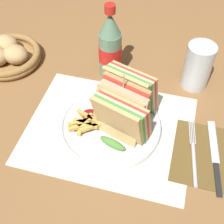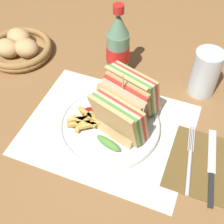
{
  "view_description": "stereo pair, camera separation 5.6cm",
  "coord_description": "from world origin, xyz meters",
  "px_view_note": "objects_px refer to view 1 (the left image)",
  "views": [
    {
      "loc": [
        0.1,
        -0.46,
        0.62
      ],
      "look_at": [
        -0.03,
        0.03,
        0.04
      ],
      "focal_mm": 50.0,
      "sensor_mm": 36.0,
      "label": 1
    },
    {
      "loc": [
        0.15,
        -0.44,
        0.62
      ],
      "look_at": [
        -0.03,
        0.03,
        0.04
      ],
      "focal_mm": 50.0,
      "sensor_mm": 36.0,
      "label": 2
    }
  ],
  "objects_px": {
    "fork": "(194,157)",
    "bread_basket": "(7,55)",
    "coke_bottle_near": "(110,47)",
    "club_sandwich": "(125,106)",
    "knife": "(215,157)",
    "glass_near": "(197,69)",
    "plate_main": "(110,126)"
  },
  "relations": [
    {
      "from": "bread_basket",
      "to": "knife",
      "type": "bearing_deg",
      "value": -17.01
    },
    {
      "from": "plate_main",
      "to": "coke_bottle_near",
      "type": "xyz_separation_m",
      "value": [
        -0.05,
        0.2,
        0.08
      ]
    },
    {
      "from": "glass_near",
      "to": "bread_basket",
      "type": "distance_m",
      "value": 0.55
    },
    {
      "from": "coke_bottle_near",
      "to": "knife",
      "type": "bearing_deg",
      "value": -35.34
    },
    {
      "from": "fork",
      "to": "bread_basket",
      "type": "relative_size",
      "value": 0.96
    },
    {
      "from": "club_sandwich",
      "to": "knife",
      "type": "xyz_separation_m",
      "value": [
        0.23,
        -0.04,
        -0.07
      ]
    },
    {
      "from": "club_sandwich",
      "to": "glass_near",
      "type": "distance_m",
      "value": 0.25
    },
    {
      "from": "knife",
      "to": "coke_bottle_near",
      "type": "height_order",
      "value": "coke_bottle_near"
    },
    {
      "from": "fork",
      "to": "coke_bottle_near",
      "type": "height_order",
      "value": "coke_bottle_near"
    },
    {
      "from": "fork",
      "to": "coke_bottle_near",
      "type": "xyz_separation_m",
      "value": [
        -0.26,
        0.24,
        0.09
      ]
    },
    {
      "from": "glass_near",
      "to": "bread_basket",
      "type": "xyz_separation_m",
      "value": [
        -0.55,
        -0.05,
        -0.03
      ]
    },
    {
      "from": "coke_bottle_near",
      "to": "bread_basket",
      "type": "xyz_separation_m",
      "value": [
        -0.31,
        -0.03,
        -0.07
      ]
    },
    {
      "from": "plate_main",
      "to": "knife",
      "type": "distance_m",
      "value": 0.26
    },
    {
      "from": "club_sandwich",
      "to": "bread_basket",
      "type": "xyz_separation_m",
      "value": [
        -0.4,
        0.15,
        -0.05
      ]
    },
    {
      "from": "plate_main",
      "to": "coke_bottle_near",
      "type": "relative_size",
      "value": 1.16
    },
    {
      "from": "glass_near",
      "to": "plate_main",
      "type": "bearing_deg",
      "value": -130.87
    },
    {
      "from": "fork",
      "to": "knife",
      "type": "height_order",
      "value": "fork"
    },
    {
      "from": "club_sandwich",
      "to": "knife",
      "type": "bearing_deg",
      "value": -9.75
    },
    {
      "from": "fork",
      "to": "glass_near",
      "type": "bearing_deg",
      "value": 87.06
    },
    {
      "from": "knife",
      "to": "coke_bottle_near",
      "type": "relative_size",
      "value": 0.94
    },
    {
      "from": "club_sandwich",
      "to": "fork",
      "type": "bearing_deg",
      "value": -17.06
    },
    {
      "from": "plate_main",
      "to": "bread_basket",
      "type": "bearing_deg",
      "value": 155.17
    },
    {
      "from": "fork",
      "to": "glass_near",
      "type": "relative_size",
      "value": 1.45
    },
    {
      "from": "fork",
      "to": "glass_near",
      "type": "xyz_separation_m",
      "value": [
        -0.02,
        0.25,
        0.05
      ]
    },
    {
      "from": "club_sandwich",
      "to": "glass_near",
      "type": "xyz_separation_m",
      "value": [
        0.15,
        0.2,
        -0.02
      ]
    },
    {
      "from": "plate_main",
      "to": "club_sandwich",
      "type": "height_order",
      "value": "club_sandwich"
    },
    {
      "from": "coke_bottle_near",
      "to": "club_sandwich",
      "type": "bearing_deg",
      "value": -64.74
    },
    {
      "from": "knife",
      "to": "bread_basket",
      "type": "distance_m",
      "value": 0.65
    },
    {
      "from": "club_sandwich",
      "to": "coke_bottle_near",
      "type": "distance_m",
      "value": 0.2
    },
    {
      "from": "plate_main",
      "to": "knife",
      "type": "height_order",
      "value": "plate_main"
    },
    {
      "from": "club_sandwich",
      "to": "fork",
      "type": "height_order",
      "value": "club_sandwich"
    },
    {
      "from": "club_sandwich",
      "to": "bread_basket",
      "type": "distance_m",
      "value": 0.43
    }
  ]
}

